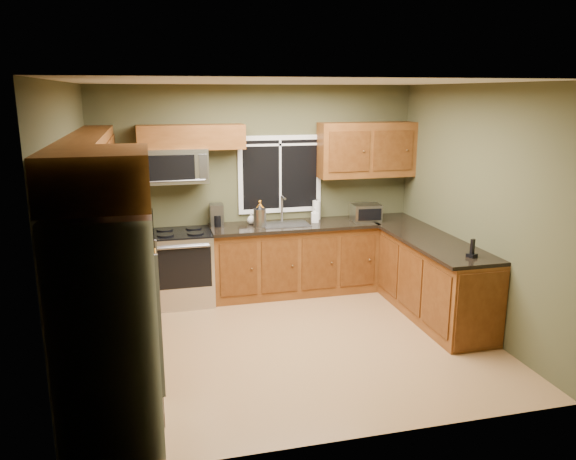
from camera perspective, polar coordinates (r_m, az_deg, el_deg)
name	(u,v)px	position (r m, az deg, el deg)	size (l,w,h in m)	color
floor	(291,342)	(6.14, 0.35, -11.28)	(4.20, 4.20, 0.00)	#996F43
ceiling	(292,82)	(5.56, 0.39, 14.81)	(4.20, 4.20, 0.00)	white
back_wall	(258,190)	(7.42, -3.10, 4.07)	(4.20, 4.20, 0.00)	#45452A
front_wall	(354,273)	(4.04, 6.74, -4.36)	(4.20, 4.20, 0.00)	#45452A
left_wall	(73,231)	(5.57, -21.03, -0.12)	(3.60, 3.60, 0.00)	#45452A
right_wall	(476,209)	(6.53, 18.51, 2.03)	(3.60, 3.60, 0.00)	#45452A
window	(280,174)	(7.44, -0.81, 5.69)	(1.12, 0.03, 1.02)	white
base_cabinets_left	(116,301)	(6.26, -17.09, -6.96)	(0.60, 2.65, 0.90)	brown
countertop_left	(115,259)	(6.11, -17.16, -2.82)	(0.65, 2.65, 0.04)	black
base_cabinets_back	(294,260)	(7.43, 0.58, -3.02)	(2.17, 0.60, 0.90)	brown
countertop_back	(294,225)	(7.29, 0.64, 0.46)	(2.17, 0.65, 0.04)	black
base_cabinets_peninsula	(423,274)	(7.06, 13.56, -4.33)	(0.60, 2.52, 0.90)	brown
countertop_peninsula	(423,236)	(6.93, 13.56, -0.64)	(0.65, 2.50, 0.04)	black
upper_cabinets_left	(91,169)	(5.93, -19.36, 5.84)	(0.33, 2.65, 0.72)	brown
upper_cabinets_back_left	(191,137)	(7.06, -9.79, 9.28)	(1.30, 0.33, 0.30)	brown
upper_cabinets_back_right	(367,150)	(7.61, 7.99, 8.07)	(1.30, 0.33, 0.72)	brown
upper_cabinet_over_fridge	(96,177)	(4.14, -18.91, 5.10)	(0.72, 0.90, 0.38)	brown
refrigerator	(109,328)	(4.44, -17.75, -9.45)	(0.74, 0.90, 1.80)	#B7B7BC
range	(182,267)	(7.19, -10.76, -3.72)	(0.76, 0.69, 0.94)	#B7B7BC
microwave	(176,166)	(7.05, -11.29, 6.43)	(0.76, 0.41, 0.42)	#B7B7BC
sink	(285,223)	(7.27, -0.27, 0.69)	(0.60, 0.42, 0.36)	slate
toaster_oven	(366,213)	(7.50, 7.93, 1.77)	(0.38, 0.31, 0.23)	#B7B7BC
coffee_maker	(217,216)	(7.24, -7.26, 1.46)	(0.17, 0.23, 0.28)	slate
kettle	(260,217)	(7.11, -2.90, 1.36)	(0.20, 0.20, 0.29)	#B7B7BC
paper_towel_roll	(317,210)	(7.55, 2.92, 2.05)	(0.14, 0.14, 0.28)	white
soap_bottle_a	(260,213)	(7.22, -2.85, 1.77)	(0.12, 0.12, 0.32)	orange
soap_bottle_b	(315,215)	(7.36, 2.74, 1.53)	(0.09, 0.09, 0.20)	white
soap_bottle_c	(252,218)	(7.29, -3.73, 1.20)	(0.12, 0.12, 0.15)	white
cordless_phone	(472,252)	(6.12, 18.20, -2.11)	(0.11, 0.11, 0.19)	black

